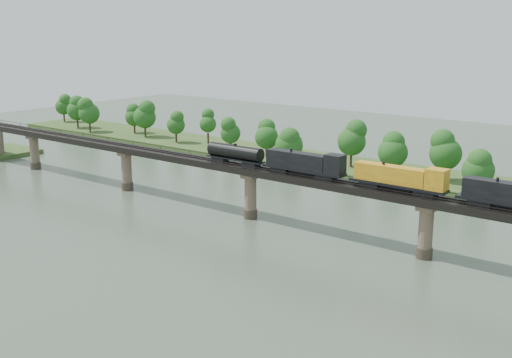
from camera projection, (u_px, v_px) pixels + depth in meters
The scene contains 6 objects.
ground at pixel (149, 256), 116.82m from camera, with size 400.00×400.00×0.00m, color #3D4C3C.
far_bank at pixel (370, 170), 181.96m from camera, with size 300.00×24.00×1.60m, color #324E1F.
bridge at pixel (251, 194), 138.59m from camera, with size 236.00×30.00×11.50m.
bridge_superstructure at pixel (250, 165), 137.10m from camera, with size 220.00×4.90×0.75m.
far_treeline at pixel (338, 142), 181.52m from camera, with size 289.06×17.54×13.60m.
freight_train at pixel (365, 173), 120.30m from camera, with size 75.58×2.94×5.20m.
Camera 1 is at (82.91, -75.20, 41.21)m, focal length 45.00 mm.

